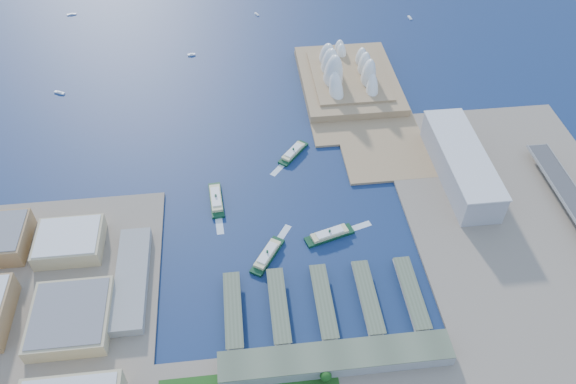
{
  "coord_description": "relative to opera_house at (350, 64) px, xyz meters",
  "views": [
    {
      "loc": [
        -51.84,
        -366.0,
        446.56
      ],
      "look_at": [
        -4.06,
        60.15,
        18.0
      ],
      "focal_mm": 35.0,
      "sensor_mm": 36.0,
      "label": 1
    }
  ],
  "objects": [
    {
      "name": "ferry_b",
      "position": [
        -93.42,
        -138.22,
        -27.38
      ],
      "size": [
        40.79,
        45.48,
        9.23
      ],
      "primitive_type": null,
      "rotation": [
        0.0,
        0.0,
        -0.69
      ],
      "color": "#0D361E",
      "rests_on": "ground"
    },
    {
      "name": "ferry_c",
      "position": [
        -138.01,
        -291.96,
        -27.13
      ],
      "size": [
        39.12,
        50.32,
        9.74
      ],
      "primitive_type": null,
      "rotation": [
        0.0,
        0.0,
        2.56
      ],
      "color": "#0D361E",
      "rests_on": "ground"
    },
    {
      "name": "west_land",
      "position": [
        -355.0,
        -385.0,
        -30.5
      ],
      "size": [
        220.0,
        390.0,
        3.0
      ],
      "primitive_type": "cube",
      "color": "gray",
      "rests_on": "ground"
    },
    {
      "name": "ground",
      "position": [
        -105.0,
        -280.0,
        -32.0
      ],
      "size": [
        3000.0,
        3000.0,
        0.0
      ],
      "primitive_type": "plane",
      "color": "#0F2549",
      "rests_on": "ground"
    },
    {
      "name": "opera_house",
      "position": [
        0.0,
        0.0,
        0.0
      ],
      "size": [
        134.0,
        180.0,
        58.0
      ],
      "primitive_type": null,
      "color": "white",
      "rests_on": "peninsula"
    },
    {
      "name": "toaster_building",
      "position": [
        90.0,
        -200.0,
        -11.5
      ],
      "size": [
        45.0,
        155.0,
        35.0
      ],
      "primitive_type": "cube",
      "color": "#97979D",
      "rests_on": "east_land"
    },
    {
      "name": "east_land",
      "position": [
        135.0,
        -330.0,
        -30.5
      ],
      "size": [
        240.0,
        500.0,
        3.0
      ],
      "primitive_type": "cube",
      "color": "gray",
      "rests_on": "ground"
    },
    {
      "name": "ferry_wharves",
      "position": [
        -91.0,
        -355.0,
        -27.35
      ],
      "size": [
        184.0,
        90.0,
        9.3
      ],
      "primitive_type": null,
      "color": "#4F5943",
      "rests_on": "ground"
    },
    {
      "name": "terminal_building",
      "position": [
        -90.0,
        -415.0,
        -23.0
      ],
      "size": [
        200.0,
        28.0,
        12.0
      ],
      "primitive_type": "cube",
      "color": "gray",
      "rests_on": "south_land"
    },
    {
      "name": "boat_b",
      "position": [
        -218.05,
        101.34,
        -30.52
      ],
      "size": [
        11.42,
        5.31,
        2.97
      ],
      "primitive_type": null,
      "rotation": [
        0.0,
        0.0,
        1.71
      ],
      "color": "white",
      "rests_on": "ground"
    },
    {
      "name": "boat_d",
      "position": [
        -415.67,
        249.01,
        -30.75
      ],
      "size": [
        15.11,
        5.55,
        2.49
      ],
      "primitive_type": null,
      "rotation": [
        0.0,
        0.0,
        1.73
      ],
      "color": "white",
      "rests_on": "ground"
    },
    {
      "name": "peninsula",
      "position": [
        2.5,
        -20.0,
        -30.5
      ],
      "size": [
        135.0,
        220.0,
        3.0
      ],
      "primitive_type": "cube",
      "color": "#9A7B54",
      "rests_on": "ground"
    },
    {
      "name": "boat_a",
      "position": [
        -396.53,
        23.21,
        -30.54
      ],
      "size": [
        15.26,
        10.21,
        2.93
      ],
      "primitive_type": null,
      "rotation": [
        0.0,
        0.0,
        1.1
      ],
      "color": "white",
      "rests_on": "ground"
    },
    {
      "name": "west_buildings",
      "position": [
        -355.0,
        -350.0,
        -15.5
      ],
      "size": [
        200.0,
        280.0,
        27.0
      ],
      "primitive_type": null,
      "color": "#9B774D",
      "rests_on": "west_land"
    },
    {
      "name": "boat_e",
      "position": [
        -112.45,
        215.41,
        -30.75
      ],
      "size": [
        7.5,
        10.51,
        2.49
      ],
      "primitive_type": null,
      "rotation": [
        0.0,
        0.0,
        0.47
      ],
      "color": "white",
      "rests_on": "ground"
    },
    {
      "name": "ferry_a",
      "position": [
        -187.63,
        -207.34,
        -26.96
      ],
      "size": [
        17.21,
        54.13,
        10.08
      ],
      "primitive_type": null,
      "rotation": [
        0.0,
        0.0,
        0.07
      ],
      "color": "#0D361E",
      "rests_on": "ground"
    },
    {
      "name": "ferry_d",
      "position": [
        -71.55,
        -272.14,
        -27.01
      ],
      "size": [
        54.36,
        28.01,
        9.97
      ],
      "primitive_type": null,
      "rotation": [
        0.0,
        0.0,
        1.86
      ],
      "color": "#0D361E",
      "rests_on": "ground"
    },
    {
      "name": "boat_c",
      "position": [
        135.51,
        175.48,
        -30.64
      ],
      "size": [
        4.84,
        12.44,
        2.73
      ],
      "primitive_type": null,
      "rotation": [
        0.0,
        0.0,
        3.25
      ],
      "color": "white",
      "rests_on": "ground"
    }
  ]
}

